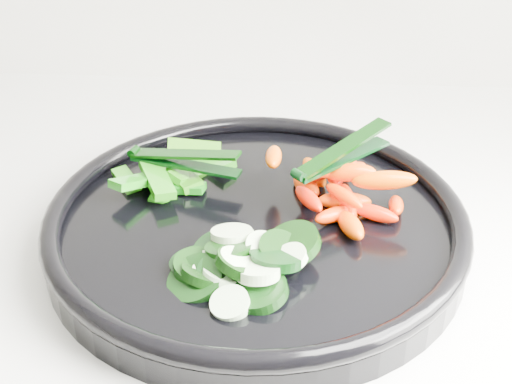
{
  "coord_description": "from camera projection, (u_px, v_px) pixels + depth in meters",
  "views": [
    {
      "loc": [
        0.71,
        1.11,
        1.31
      ],
      "look_at": [
        0.67,
        1.63,
        0.99
      ],
      "focal_mm": 50.0,
      "sensor_mm": 36.0,
      "label": 1
    }
  ],
  "objects": [
    {
      "name": "carrot_pile",
      "position": [
        339.0,
        187.0,
        0.65
      ],
      "size": [
        0.14,
        0.15,
        0.06
      ],
      "color": "#EC5000",
      "rests_on": "veggie_tray"
    },
    {
      "name": "tong_carrot",
      "position": [
        340.0,
        155.0,
        0.63
      ],
      "size": [
        0.09,
        0.09,
        0.02
      ],
      "color": "black",
      "rests_on": "carrot_pile"
    },
    {
      "name": "veggie_tray",
      "position": [
        256.0,
        225.0,
        0.63
      ],
      "size": [
        0.5,
        0.5,
        0.04
      ],
      "color": "black",
      "rests_on": "counter"
    },
    {
      "name": "pepper_pile",
      "position": [
        174.0,
        175.0,
        0.69
      ],
      "size": [
        0.12,
        0.11,
        0.03
      ],
      "color": "#226809",
      "rests_on": "veggie_tray"
    },
    {
      "name": "tong_pepper",
      "position": [
        182.0,
        159.0,
        0.68
      ],
      "size": [
        0.11,
        0.04,
        0.02
      ],
      "color": "black",
      "rests_on": "pepper_pile"
    },
    {
      "name": "cucumber_pile",
      "position": [
        235.0,
        265.0,
        0.56
      ],
      "size": [
        0.13,
        0.12,
        0.04
      ],
      "color": "black",
      "rests_on": "veggie_tray"
    }
  ]
}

